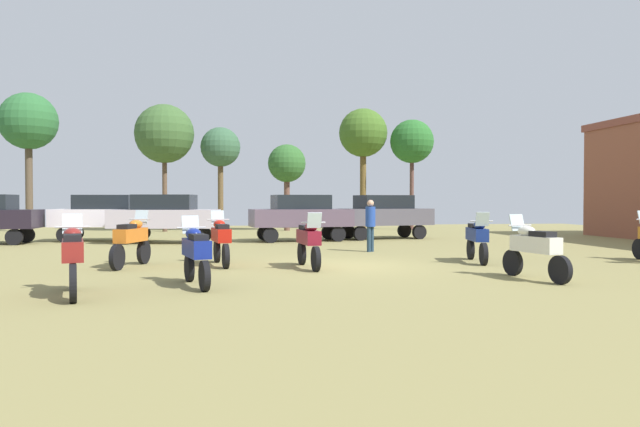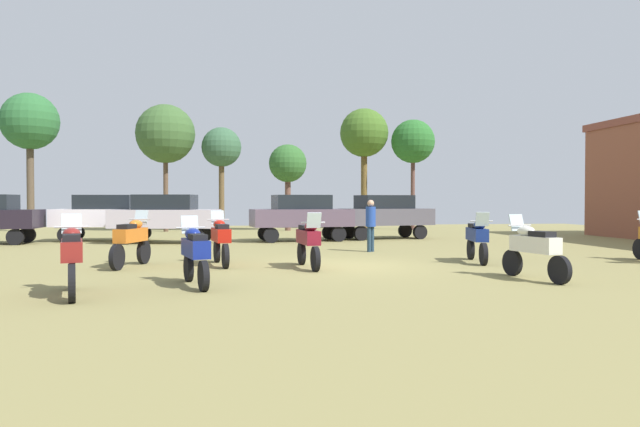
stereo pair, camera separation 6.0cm
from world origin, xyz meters
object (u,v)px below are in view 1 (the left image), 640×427
car_5 (105,214)px  tree_7 (220,149)px  car_2 (383,213)px  motorcycle_4 (309,240)px  motorcycle_6 (73,256)px  tree_5 (412,142)px  motorcycle_2 (221,238)px  motorcycle_7 (132,239)px  person_1 (370,221)px  motorcycle_3 (196,252)px  motorcycle_8 (477,237)px  tree_1 (363,134)px  motorcycle_9 (534,248)px  tree_4 (287,165)px  car_4 (165,215)px  car_3 (301,214)px  tree_3 (28,123)px  tree_2 (164,134)px

car_5 → tree_7: tree_7 is taller
car_2 → motorcycle_4: bearing=144.8°
motorcycle_6 → tree_5: size_ratio=0.34×
motorcycle_2 → motorcycle_7: motorcycle_7 is taller
person_1 → motorcycle_3: bearing=12.9°
motorcycle_6 → motorcycle_8: (9.83, 4.48, -0.03)m
car_5 → tree_1: bearing=-53.6°
tree_1 → motorcycle_2: bearing=-113.5°
motorcycle_4 → motorcycle_9: (4.68, -2.96, -0.01)m
motorcycle_8 → tree_4: 19.08m
car_2 → car_5: (-12.32, 0.42, 0.00)m
motorcycle_7 → person_1: person_1 is taller
motorcycle_2 → motorcycle_7: 2.34m
motorcycle_3 → car_5: 15.08m
car_4 → car_5: bearing=66.0°
tree_4 → tree_5: tree_5 is taller
motorcycle_4 → motorcycle_7: (-4.61, 0.95, 0.01)m
motorcycle_9 → tree_5: bearing=68.3°
motorcycle_9 → car_3: bearing=94.7°
car_4 → tree_1: bearing=-37.2°
motorcycle_7 → car_3: (5.60, 9.17, 0.43)m
tree_1 → tree_7: (-8.56, -1.12, -1.08)m
car_5 → motorcycle_9: bearing=-136.3°
motorcycle_4 → motorcycle_8: 4.98m
motorcycle_6 → tree_3: 25.34m
person_1 → tree_3: bearing=-84.3°
motorcycle_6 → tree_7: bearing=69.9°
motorcycle_7 → tree_2: tree_2 is taller
motorcycle_8 → car_2: car_2 is taller
tree_5 → tree_2: bearing=-179.5°
tree_2 → motorcycle_4: bearing=-73.3°
motorcycle_3 → person_1: person_1 is taller
car_3 → person_1: size_ratio=2.52×
car_3 → person_1: bearing=-169.5°
motorcycle_3 → car_3: bearing=59.3°
motorcycle_6 → person_1: size_ratio=1.25×
motorcycle_3 → motorcycle_6: bearing=-171.6°
motorcycle_2 → tree_5: size_ratio=0.34×
motorcycle_2 → car_5: size_ratio=0.51×
motorcycle_3 → motorcycle_8: (7.64, 3.55, 0.01)m
motorcycle_4 → car_5: 13.67m
tree_1 → tree_5: bearing=-17.7°
motorcycle_6 → tree_3: size_ratio=0.29×
motorcycle_2 → motorcycle_9: size_ratio=1.05×
car_3 → tree_5: 12.61m
person_1 → car_4: bearing=-75.7°
motorcycle_4 → car_2: (4.91, 11.06, 0.45)m
tree_4 → motorcycle_8: bearing=-78.7°
motorcycle_7 → car_2: size_ratio=0.47×
motorcycle_2 → motorcycle_3: size_ratio=1.08×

